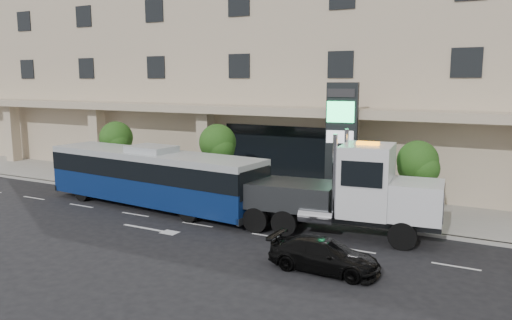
# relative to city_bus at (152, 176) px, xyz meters

# --- Properties ---
(ground) EXTENTS (120.00, 120.00, 0.00)m
(ground) POSITION_rel_city_bus_xyz_m (4.17, -0.20, -1.77)
(ground) COLOR black
(ground) RESTS_ON ground
(sidewalk) EXTENTS (120.00, 6.00, 0.15)m
(sidewalk) POSITION_rel_city_bus_xyz_m (4.17, 4.80, -1.70)
(sidewalk) COLOR gray
(sidewalk) RESTS_ON ground
(curb) EXTENTS (120.00, 0.30, 0.15)m
(curb) POSITION_rel_city_bus_xyz_m (4.17, 1.80, -1.70)
(curb) COLOR gray
(curb) RESTS_ON ground
(convention_center) EXTENTS (60.00, 17.60, 20.00)m
(convention_center) POSITION_rel_city_bus_xyz_m (4.17, 15.23, 8.20)
(convention_center) COLOR #BCA88D
(convention_center) RESTS_ON ground
(tree_left) EXTENTS (2.27, 2.20, 4.22)m
(tree_left) POSITION_rel_city_bus_xyz_m (-5.81, 3.39, 1.34)
(tree_left) COLOR #422B19
(tree_left) RESTS_ON sidewalk
(tree_mid) EXTENTS (2.28, 2.20, 4.38)m
(tree_mid) POSITION_rel_city_bus_xyz_m (2.19, 3.39, 1.48)
(tree_mid) COLOR #422B19
(tree_mid) RESTS_ON sidewalk
(tree_right) EXTENTS (2.10, 2.00, 4.04)m
(tree_right) POSITION_rel_city_bus_xyz_m (13.69, 3.39, 1.26)
(tree_right) COLOR #422B19
(tree_right) RESTS_ON sidewalk
(city_bus) EXTENTS (13.96, 4.10, 3.49)m
(city_bus) POSITION_rel_city_bus_xyz_m (0.00, 0.00, 0.00)
(city_bus) COLOR black
(city_bus) RESTS_ON ground
(tow_truck) EXTENTS (10.59, 3.57, 4.80)m
(tow_truck) POSITION_rel_city_bus_xyz_m (11.12, 0.14, 0.20)
(tow_truck) COLOR #2D3033
(tow_truck) RESTS_ON ground
(black_sedan) EXTENTS (4.25, 1.78, 1.23)m
(black_sedan) POSITION_rel_city_bus_xyz_m (11.82, -4.47, -1.16)
(black_sedan) COLOR black
(black_sedan) RESTS_ON ground
(signage_pylon) EXTENTS (1.77, 0.89, 6.81)m
(signage_pylon) POSITION_rel_city_bus_xyz_m (9.27, 4.98, 1.83)
(signage_pylon) COLOR black
(signage_pylon) RESTS_ON sidewalk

